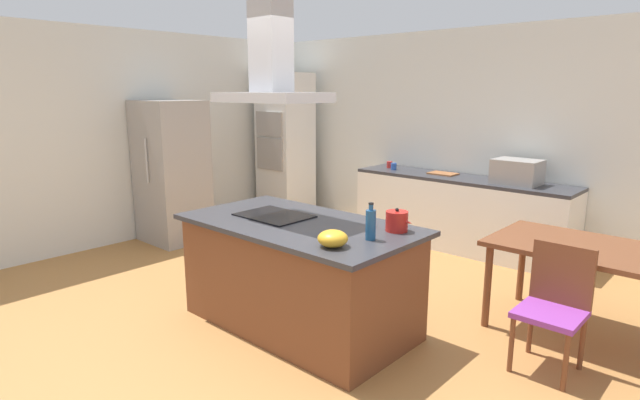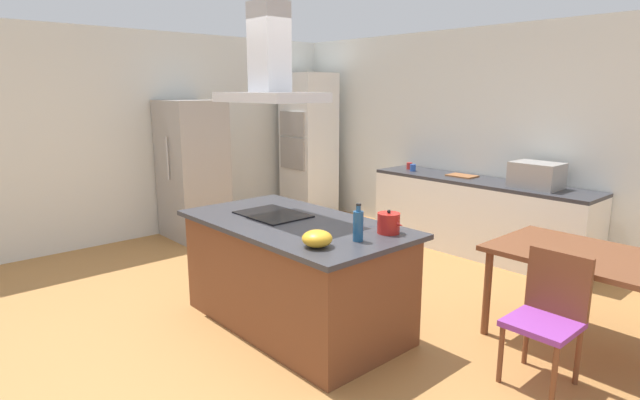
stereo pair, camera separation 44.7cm
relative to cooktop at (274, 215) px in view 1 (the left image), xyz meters
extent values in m
plane|color=#AD753D|center=(0.29, 1.50, -0.91)|extent=(16.00, 16.00, 0.00)
cube|color=silver|center=(0.29, 3.25, 0.44)|extent=(7.20, 0.10, 2.70)
cube|color=silver|center=(-3.16, 1.00, 0.44)|extent=(0.10, 8.80, 2.70)
cube|color=brown|center=(0.29, 0.00, -0.48)|extent=(1.88, 0.97, 0.86)
cube|color=#333338|center=(0.29, 0.00, -0.03)|extent=(1.98, 1.07, 0.04)
cube|color=black|center=(0.00, 0.00, 0.00)|extent=(0.60, 0.44, 0.01)
cylinder|color=#B21E19|center=(1.03, 0.31, 0.07)|extent=(0.17, 0.17, 0.15)
sphere|color=black|center=(1.03, 0.31, 0.16)|extent=(0.03, 0.03, 0.03)
cone|color=#B21E19|center=(1.13, 0.31, 0.08)|extent=(0.06, 0.03, 0.04)
cylinder|color=navy|center=(1.02, -0.01, 0.10)|extent=(0.07, 0.07, 0.22)
cylinder|color=navy|center=(1.02, -0.01, 0.23)|extent=(0.03, 0.03, 0.04)
cylinder|color=black|center=(1.02, -0.01, 0.26)|extent=(0.04, 0.04, 0.01)
ellipsoid|color=gold|center=(0.93, -0.31, 0.05)|extent=(0.21, 0.21, 0.12)
cube|color=white|center=(0.25, 2.88, -0.48)|extent=(2.72, 0.62, 0.86)
cube|color=#333338|center=(0.25, 2.88, -0.03)|extent=(2.72, 0.62, 0.04)
cube|color=#9E9993|center=(0.93, 2.88, 0.13)|extent=(0.50, 0.38, 0.28)
cylinder|color=red|center=(-0.84, 2.92, 0.04)|extent=(0.08, 0.08, 0.09)
cylinder|color=#2D56B2|center=(-0.70, 2.82, 0.04)|extent=(0.08, 0.08, 0.09)
cube|color=#995B33|center=(-0.03, 2.93, 0.00)|extent=(0.34, 0.24, 0.02)
cube|color=white|center=(-2.61, 2.65, 0.19)|extent=(0.70, 0.64, 2.20)
cube|color=#9E9993|center=(-2.61, 2.32, 0.54)|extent=(0.56, 0.02, 0.36)
cube|color=#9E9993|center=(-2.61, 2.32, 0.09)|extent=(0.56, 0.02, 0.48)
cube|color=#9E9993|center=(-2.69, 0.68, 0.00)|extent=(0.80, 0.70, 1.82)
cylinder|color=beige|center=(-2.64, 0.31, 0.19)|extent=(0.02, 0.02, 0.55)
cube|color=brown|center=(2.08, 1.41, -0.18)|extent=(1.40, 0.90, 0.04)
cylinder|color=brown|center=(1.46, 1.04, -0.55)|extent=(0.06, 0.06, 0.71)
cylinder|color=brown|center=(1.46, 1.78, -0.55)|extent=(0.06, 0.06, 0.71)
cube|color=purple|center=(2.08, 0.66, -0.48)|extent=(0.42, 0.42, 0.04)
cube|color=brown|center=(2.08, 0.85, -0.24)|extent=(0.42, 0.04, 0.44)
cylinder|color=brown|center=(2.26, 0.48, -0.70)|extent=(0.04, 0.04, 0.41)
cylinder|color=brown|center=(1.90, 0.48, -0.70)|extent=(0.04, 0.04, 0.41)
cylinder|color=brown|center=(2.26, 0.84, -0.70)|extent=(0.04, 0.04, 0.41)
cylinder|color=brown|center=(1.90, 0.84, -0.70)|extent=(0.04, 0.04, 0.41)
cube|color=#ADADB2|center=(0.00, 0.00, 0.98)|extent=(0.90, 0.55, 0.08)
cube|color=#ADADB2|center=(0.00, 0.00, 1.37)|extent=(0.28, 0.24, 0.70)
camera|label=1|loc=(3.10, -2.83, 1.04)|focal=28.54mm
camera|label=2|loc=(3.42, -2.52, 1.04)|focal=28.54mm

